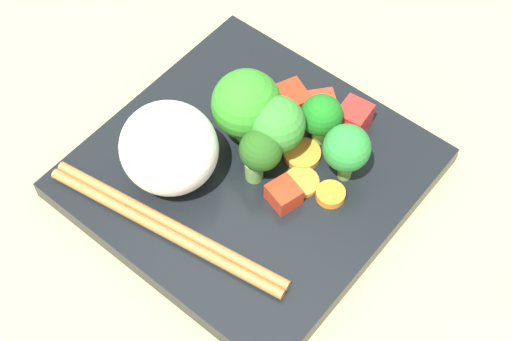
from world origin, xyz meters
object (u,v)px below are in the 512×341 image
object	(u,v)px
broccoli_floret_1	(347,149)
square_plate	(250,172)
carrot_slice_2	(345,145)
rice_mound	(169,148)
chopstick_pair	(166,227)

from	to	relation	value
broccoli_floret_1	square_plate	bearing A→B (deg)	123.04
square_plate	carrot_slice_2	size ratio (longest dim) A/B	9.08
rice_mound	chopstick_pair	distance (cm)	5.99
broccoli_floret_1	carrot_slice_2	xyz separation A→B (cm)	(2.27, 1.37, -3.15)
square_plate	broccoli_floret_1	bearing A→B (deg)	-56.96
carrot_slice_2	chopstick_pair	distance (cm)	16.08
carrot_slice_2	chopstick_pair	size ratio (longest dim) A/B	0.13
square_plate	broccoli_floret_1	xyz separation A→B (cm)	(4.08, -6.27, 4.28)
chopstick_pair	square_plate	bearing A→B (deg)	73.25
square_plate	carrot_slice_2	distance (cm)	8.09
rice_mound	carrot_slice_2	world-z (taller)	rice_mound
broccoli_floret_1	chopstick_pair	world-z (taller)	broccoli_floret_1
rice_mound	broccoli_floret_1	bearing A→B (deg)	-51.23
square_plate	chopstick_pair	world-z (taller)	chopstick_pair
rice_mound	broccoli_floret_1	xyz separation A→B (cm)	(8.49, -10.57, -0.12)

